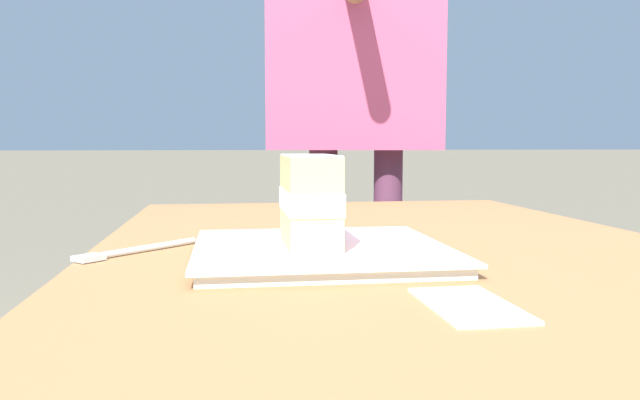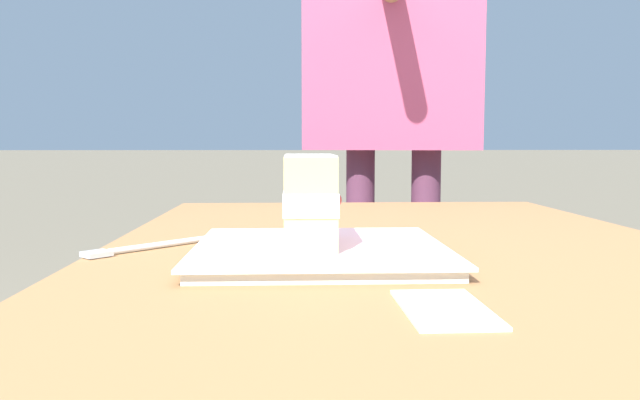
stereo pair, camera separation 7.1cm
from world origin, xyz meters
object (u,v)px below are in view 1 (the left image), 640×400
at_px(paper_napkin, 469,305).
at_px(patio_table, 427,360).
at_px(dessert_plate, 320,251).
at_px(dessert_fork, 132,251).
at_px(diner_person, 356,47).
at_px(cake_slice, 310,200).

bearing_deg(paper_napkin, patio_table, 172.80).
bearing_deg(dessert_plate, patio_table, 63.32).
distance_m(dessert_plate, dessert_fork, 0.23).
relative_size(dessert_plate, dessert_fork, 2.13).
bearing_deg(paper_napkin, dessert_plate, -158.82).
bearing_deg(dessert_plate, diner_person, 166.36).
height_order(cake_slice, dessert_fork, cake_slice).
xyz_separation_m(patio_table, paper_napkin, (0.17, -0.02, 0.11)).
xyz_separation_m(patio_table, dessert_fork, (-0.12, -0.33, 0.11)).
bearing_deg(patio_table, paper_napkin, -7.20).
distance_m(dessert_fork, paper_napkin, 0.42).
height_order(dessert_plate, paper_napkin, dessert_plate).
height_order(patio_table, paper_napkin, paper_napkin).
bearing_deg(cake_slice, dessert_fork, -106.17).
relative_size(patio_table, paper_napkin, 12.36).
bearing_deg(patio_table, dessert_plate, -116.68).
distance_m(patio_table, diner_person, 1.15).
height_order(dessert_plate, diner_person, diner_person).
relative_size(patio_table, cake_slice, 11.13).
bearing_deg(diner_person, paper_napkin, -7.02).
bearing_deg(cake_slice, dessert_plate, 89.70).
distance_m(cake_slice, diner_person, 1.06).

